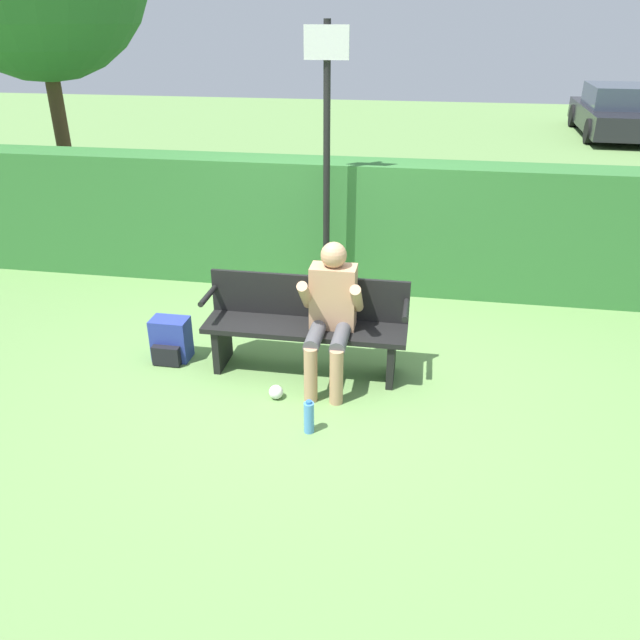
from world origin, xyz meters
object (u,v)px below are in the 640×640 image
at_px(park_bench, 306,323).
at_px(parked_car, 620,112).
at_px(backpack, 171,340).
at_px(water_bottle, 309,417).
at_px(person_seated, 331,309).
at_px(signpost, 327,151).

relative_size(park_bench, parked_car, 0.39).
xyz_separation_m(park_bench, backpack, (-1.25, -0.05, -0.26)).
bearing_deg(backpack, parked_car, 62.24).
bearing_deg(backpack, park_bench, 2.11).
height_order(backpack, water_bottle, backpack).
height_order(park_bench, person_seated, person_seated).
distance_m(backpack, signpost, 2.43).
bearing_deg(parked_car, backpack, 154.85).
xyz_separation_m(person_seated, water_bottle, (-0.04, -0.80, -0.53)).
height_order(water_bottle, parked_car, parked_car).
bearing_deg(park_bench, backpack, -177.89).
height_order(park_bench, backpack, park_bench).
bearing_deg(parked_car, park_bench, 159.14).
height_order(backpack, parked_car, parked_car).
distance_m(park_bench, water_bottle, 1.01).
relative_size(backpack, water_bottle, 1.44).
bearing_deg(parked_car, signpost, 156.24).
xyz_separation_m(park_bench, signpost, (-0.07, 1.51, 1.19)).
bearing_deg(water_bottle, parked_car, 68.63).
relative_size(person_seated, signpost, 0.42).
bearing_deg(signpost, parked_car, 63.63).
bearing_deg(signpost, backpack, -127.19).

